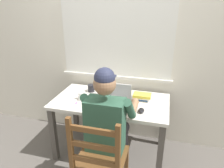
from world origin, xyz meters
name	(u,v)px	position (x,y,z in m)	size (l,w,h in m)	color
ground_plane	(111,151)	(0.00, 0.00, 0.00)	(8.00, 8.00, 0.00)	#56514C
back_wall	(120,42)	(0.00, 0.43, 1.30)	(6.00, 0.08, 2.60)	silver
desk	(111,108)	(0.00, 0.00, 0.61)	(1.29, 0.69, 0.71)	beige
seated_person	(109,122)	(0.09, -0.42, 0.70)	(0.50, 0.60, 1.26)	#2D5642
wooden_chair	(100,161)	(0.09, -0.70, 0.48)	(0.42, 0.42, 0.96)	brown
laptop	(115,101)	(0.07, -0.11, 0.76)	(0.33, 0.29, 0.23)	#ADAFB2
computer_mouse	(141,110)	(0.37, -0.18, 0.73)	(0.06, 0.10, 0.03)	black
coffee_mug_white	(101,92)	(-0.14, 0.09, 0.76)	(0.12, 0.08, 0.10)	beige
coffee_mug_dark	(91,88)	(-0.30, 0.17, 0.76)	(0.12, 0.08, 0.09)	black
coffee_mug_spare	(82,96)	(-0.32, -0.07, 0.76)	(0.12, 0.08, 0.10)	white
book_stack_main	(142,96)	(0.34, 0.10, 0.75)	(0.20, 0.15, 0.07)	#2D5B9E
paper_pile_near_laptop	(65,102)	(-0.47, -0.19, 0.72)	(0.24, 0.15, 0.01)	white
landscape_photo_print	(71,103)	(-0.41, -0.18, 0.71)	(0.13, 0.09, 0.00)	#7A4293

